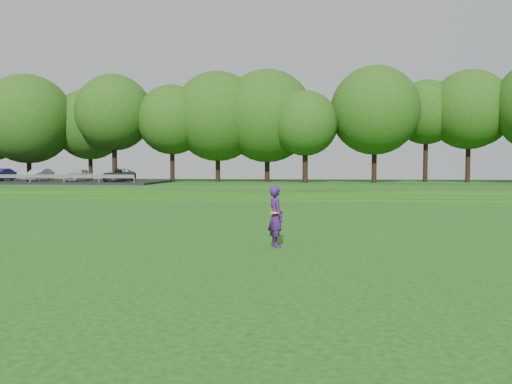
# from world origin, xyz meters

# --- Properties ---
(ground) EXTENTS (140.00, 140.00, 0.00)m
(ground) POSITION_xyz_m (0.00, 0.00, 0.00)
(ground) COLOR #13440D
(ground) RESTS_ON ground
(berm) EXTENTS (130.00, 30.00, 0.60)m
(berm) POSITION_xyz_m (0.00, 34.00, 0.30)
(berm) COLOR #13440D
(berm) RESTS_ON ground
(walking_path) EXTENTS (130.00, 1.60, 0.04)m
(walking_path) POSITION_xyz_m (0.00, 20.00, 0.02)
(walking_path) COLOR gray
(walking_path) RESTS_ON ground
(treeline) EXTENTS (104.00, 7.00, 15.00)m
(treeline) POSITION_xyz_m (0.00, 38.00, 8.10)
(treeline) COLOR #1D4710
(treeline) RESTS_ON berm
(parking_lot) EXTENTS (24.00, 9.00, 1.38)m
(parking_lot) POSITION_xyz_m (-23.52, 32.80, 1.02)
(parking_lot) COLOR black
(parking_lot) RESTS_ON berm
(woman) EXTENTS (0.62, 0.73, 1.69)m
(woman) POSITION_xyz_m (1.09, 1.43, 0.85)
(woman) COLOR #421665
(woman) RESTS_ON ground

